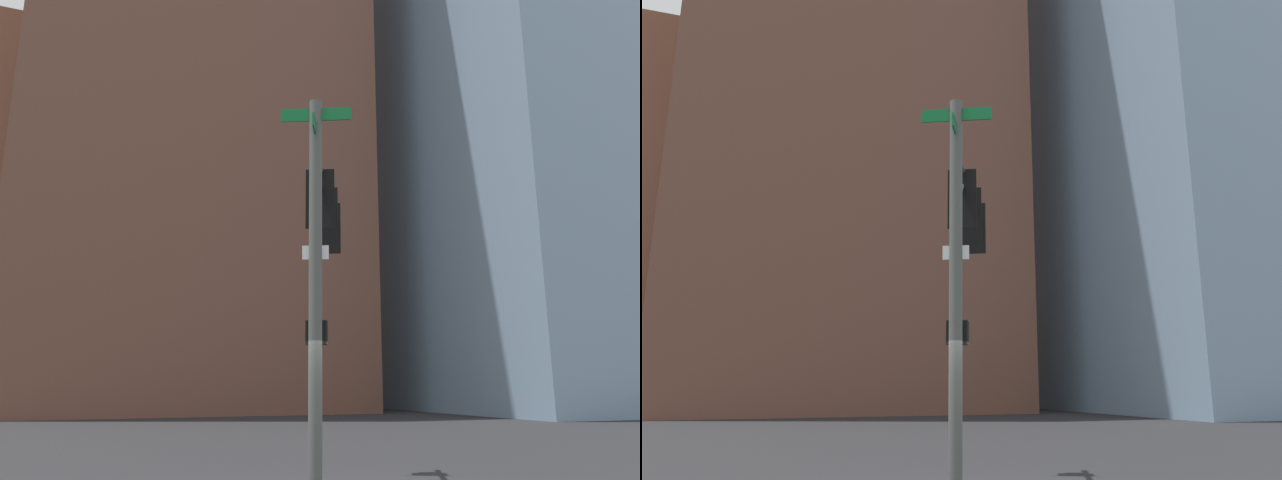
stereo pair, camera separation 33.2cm
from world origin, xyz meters
TOP-DOWN VIEW (x-y plane):
  - signal_pole_assembly at (-0.54, -0.69)m, footprint 2.40×4.02m
  - building_brick_nearside at (-3.23, -36.29)m, footprint 23.44×20.40m
  - building_brick_midblock at (11.52, -44.09)m, footprint 19.10×17.32m
  - building_glass_tower at (-32.13, -27.55)m, footprint 26.62×25.32m
  - building_brick_farside at (-35.57, -30.59)m, footprint 23.17×19.28m

SIDE VIEW (x-z plane):
  - signal_pole_assembly at x=-0.54m, z-range 1.15..7.90m
  - building_brick_midblock at x=11.52m, z-range 0.00..29.21m
  - building_brick_farside at x=-35.57m, z-range 0.00..47.38m
  - building_brick_nearside at x=-3.23m, z-range 0.00..55.58m
  - building_glass_tower at x=-32.13m, z-range 0.00..66.14m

